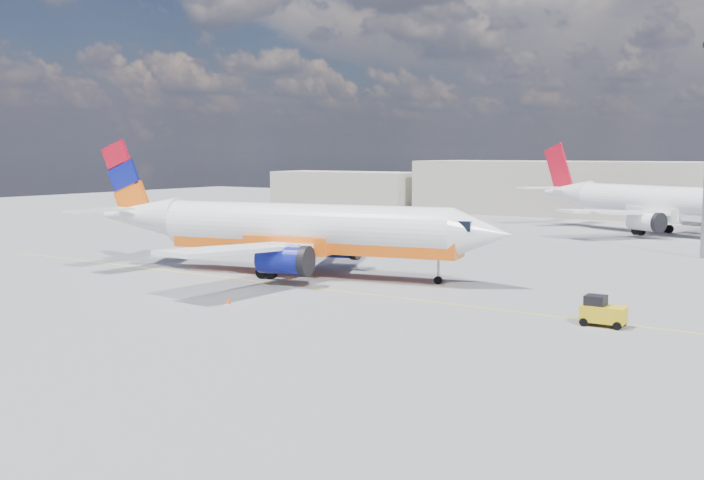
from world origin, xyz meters
The scene contains 8 objects.
ground centered at (0.00, 0.00, 0.00)m, with size 240.00×240.00×0.00m, color slate.
taxi_line centered at (0.00, 3.00, 0.01)m, with size 70.00×0.15×0.01m, color yellow.
terminal_main centered at (5.00, 75.00, 4.00)m, with size 70.00×14.00×8.00m, color #B8B19E.
terminal_annex centered at (-45.00, 72.00, 3.00)m, with size 26.00×10.00×6.00m, color #B8B19E.
main_jet centered at (-6.01, 6.86, 3.48)m, with size 34.64×26.72×10.45m.
second_jet centered at (10.57, 53.20, 3.53)m, with size 34.23×25.75×10.58m.
gse_tug centered at (18.72, 2.07, 0.77)m, with size 2.32×1.46×1.63m.
traffic_cone centered at (-2.08, -4.69, 0.25)m, with size 0.37×0.37×0.52m.
Camera 1 is at (30.46, -39.85, 9.29)m, focal length 40.00 mm.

